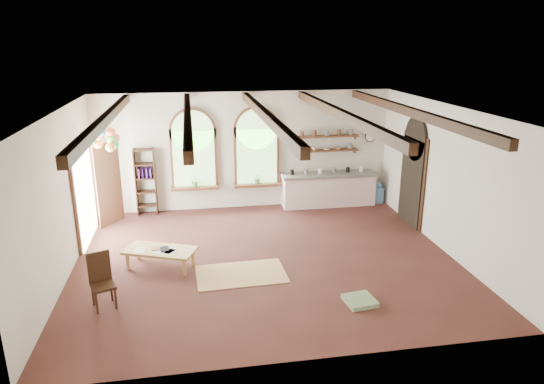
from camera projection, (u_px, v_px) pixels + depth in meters
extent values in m
plane|color=#4E2620|center=(266.00, 259.00, 10.43)|extent=(8.00, 8.00, 0.00)
cube|color=brown|center=(194.00, 159.00, 12.99)|extent=(1.24, 0.08, 1.64)
cylinder|color=brown|center=(193.00, 131.00, 12.77)|extent=(1.24, 0.08, 1.24)
cube|color=#82B76E|center=(194.00, 159.00, 12.96)|extent=(1.10, 0.04, 1.50)
cube|color=brown|center=(196.00, 188.00, 13.15)|extent=(1.30, 0.28, 0.08)
cube|color=brown|center=(257.00, 156.00, 13.27)|extent=(1.24, 0.08, 1.64)
cylinder|color=brown|center=(256.00, 129.00, 13.04)|extent=(1.24, 0.08, 1.24)
cube|color=#82B76E|center=(257.00, 157.00, 13.23)|extent=(1.10, 0.04, 1.50)
cube|color=brown|center=(257.00, 185.00, 13.42)|extent=(1.30, 0.28, 0.08)
cube|color=brown|center=(84.00, 192.00, 11.14)|extent=(0.10, 1.90, 2.50)
cube|color=black|center=(412.00, 182.00, 12.14)|extent=(0.10, 1.30, 2.40)
cube|color=#FBD4DD|center=(328.00, 191.00, 13.67)|extent=(2.60, 0.55, 0.86)
cube|color=gray|center=(329.00, 175.00, 13.53)|extent=(2.68, 0.62, 0.08)
cube|color=brown|center=(328.00, 150.00, 13.50)|extent=(1.70, 0.24, 0.04)
cube|color=brown|center=(328.00, 136.00, 13.38)|extent=(1.70, 0.24, 0.04)
cylinder|color=black|center=(371.00, 136.00, 13.66)|extent=(0.32, 0.04, 0.32)
cube|color=#381A11|center=(136.00, 182.00, 12.80)|extent=(0.03, 0.32, 1.80)
cube|color=#381A11|center=(155.00, 181.00, 12.88)|extent=(0.03, 0.32, 1.80)
cube|color=tan|center=(160.00, 250.00, 9.93)|extent=(1.58, 1.15, 0.05)
cube|color=tan|center=(128.00, 261.00, 9.90)|extent=(0.06, 0.06, 0.36)
cube|color=tan|center=(184.00, 267.00, 9.64)|extent=(0.06, 0.06, 0.36)
cube|color=tan|center=(139.00, 252.00, 10.34)|extent=(0.06, 0.06, 0.36)
cube|color=tan|center=(193.00, 257.00, 10.08)|extent=(0.06, 0.06, 0.36)
cube|color=#381A11|center=(103.00, 286.00, 8.43)|extent=(0.51, 0.51, 0.05)
cube|color=#381A11|center=(99.00, 267.00, 8.49)|extent=(0.38, 0.18, 0.58)
cube|color=tan|center=(241.00, 274.00, 9.74)|extent=(1.82, 1.17, 0.02)
cube|color=gray|center=(360.00, 301.00, 8.68)|extent=(0.58, 0.58, 0.09)
cylinder|color=#5281AF|center=(377.00, 195.00, 13.96)|extent=(0.31, 0.31, 0.47)
sphere|color=#5281AF|center=(377.00, 185.00, 13.88)|extent=(0.17, 0.17, 0.17)
cylinder|color=#5281AF|center=(379.00, 195.00, 13.98)|extent=(0.29, 0.29, 0.44)
sphere|color=#5281AF|center=(380.00, 186.00, 13.90)|extent=(0.16, 0.16, 0.16)
cylinder|color=silver|center=(104.00, 119.00, 11.08)|extent=(0.01, 0.01, 0.85)
sphere|color=#2BBD5F|center=(114.00, 144.00, 11.31)|extent=(0.23, 0.23, 0.23)
sphere|color=#FD5954|center=(115.00, 138.00, 11.41)|extent=(0.23, 0.23, 0.23)
sphere|color=#FF6735|center=(111.00, 132.00, 11.50)|extent=(0.23, 0.23, 0.23)
sphere|color=silver|center=(103.00, 128.00, 11.29)|extent=(0.23, 0.23, 0.23)
sphere|color=orange|center=(98.00, 144.00, 11.35)|extent=(0.23, 0.23, 0.23)
sphere|color=#4DB573|center=(92.00, 140.00, 11.15)|extent=(0.23, 0.23, 0.23)
sphere|color=#C05A5D|center=(99.00, 136.00, 11.07)|extent=(0.23, 0.23, 0.23)
sphere|color=#34BAE0|center=(101.00, 131.00, 10.93)|extent=(0.23, 0.23, 0.23)
sphere|color=#F09C35|center=(111.00, 147.00, 11.01)|extent=(0.23, 0.23, 0.23)
sphere|color=#79BD42|center=(112.00, 140.00, 11.18)|extent=(0.23, 0.23, 0.23)
imported|color=olive|center=(152.00, 249.00, 9.92)|extent=(0.19, 0.25, 0.02)
cube|color=black|center=(164.00, 249.00, 9.93)|extent=(0.21, 0.27, 0.01)
imported|color=#598C4C|center=(195.00, 181.00, 13.06)|extent=(0.27, 0.23, 0.30)
imported|color=#598C4C|center=(258.00, 178.00, 13.34)|extent=(0.27, 0.23, 0.30)
imported|color=white|center=(302.00, 149.00, 13.36)|extent=(0.12, 0.10, 0.10)
imported|color=beige|center=(314.00, 149.00, 13.42)|extent=(0.10, 0.10, 0.09)
imported|color=beige|center=(326.00, 149.00, 13.48)|extent=(0.22, 0.22, 0.05)
imported|color=#8C664C|center=(338.00, 148.00, 13.53)|extent=(0.20, 0.20, 0.06)
imported|color=slate|center=(351.00, 146.00, 13.57)|extent=(0.18, 0.18, 0.19)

